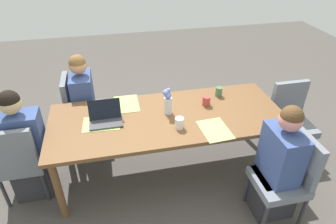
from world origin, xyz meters
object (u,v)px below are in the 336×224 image
laptop_head_left_left_far (106,118)px  coffee_mug_centre_left (179,123)px  person_head_left_left_far (26,151)px  chair_head_left_left_far (19,159)px  person_far_left_near (85,107)px  coffee_mug_near_right (206,101)px  chair_far_left_near (79,107)px  dining_table (168,122)px  flower_vase (168,101)px  chair_near_left_mid (288,174)px  chair_head_right_right_near (291,117)px  person_near_left_mid (277,169)px  coffee_mug_near_left (219,92)px

laptop_head_left_left_far → coffee_mug_centre_left: bearing=-20.1°
laptop_head_left_left_far → person_head_left_left_far: bearing=-179.2°
chair_head_left_left_far → person_far_left_near: bearing=51.8°
laptop_head_left_left_far → coffee_mug_near_right: 1.08m
coffee_mug_near_right → coffee_mug_centre_left: 0.52m
chair_far_left_near → chair_head_left_left_far: size_ratio=1.00×
person_head_left_left_far → coffee_mug_near_right: size_ratio=11.61×
dining_table → coffee_mug_centre_left: bearing=-73.8°
flower_vase → coffee_mug_centre_left: flower_vase is taller
chair_near_left_mid → coffee_mug_near_right: size_ratio=8.74×
chair_far_left_near → chair_head_right_right_near: size_ratio=1.00×
coffee_mug_near_right → chair_near_left_mid: bearing=-62.0°
chair_far_left_near → person_head_left_left_far: (-0.48, -0.77, 0.03)m
coffee_mug_near_right → coffee_mug_centre_left: (-0.39, -0.34, 0.00)m
chair_far_left_near → person_far_left_near: bearing=-38.8°
chair_head_right_right_near → coffee_mug_centre_left: chair_head_right_right_near is taller
coffee_mug_centre_left → person_far_left_near: bearing=134.6°
person_near_left_mid → chair_head_left_left_far: 2.45m
chair_far_left_near → laptop_head_left_left_far: 0.87m
dining_table → chair_far_left_near: (-0.95, 0.79, -0.18)m
chair_near_left_mid → chair_head_left_left_far: same height
coffee_mug_near_left → person_near_left_mid: bearing=-78.2°
person_far_left_near → person_near_left_mid: same height
flower_vase → coffee_mug_near_left: bearing=19.9°
chair_head_left_left_far → coffee_mug_centre_left: chair_head_left_left_far is taller
person_far_left_near → person_near_left_mid: 2.27m
chair_far_left_near → coffee_mug_near_right: 1.57m
chair_near_left_mid → coffee_mug_near_left: (-0.29, 1.08, 0.30)m
person_far_left_near → flower_vase: size_ratio=4.07×
chair_far_left_near → person_near_left_mid: size_ratio=0.75×
dining_table → coffee_mug_near_left: (0.65, 0.28, 0.12)m
dining_table → person_head_left_left_far: size_ratio=2.00×
coffee_mug_near_left → chair_head_left_left_far: bearing=-171.0°
laptop_head_left_left_far → coffee_mug_near_left: 1.30m
dining_table → chair_head_left_left_far: size_ratio=2.66×
chair_head_left_left_far → coffee_mug_centre_left: bearing=-6.1°
chair_near_left_mid → chair_head_right_right_near: 0.99m
chair_far_left_near → person_head_left_left_far: 0.90m
laptop_head_left_left_far → coffee_mug_near_left: size_ratio=3.03×
chair_near_left_mid → person_head_left_left_far: (-2.36, 0.82, 0.03)m
chair_near_left_mid → coffee_mug_near_left: 1.16m
person_near_left_mid → laptop_head_left_left_far: (-1.49, 0.77, 0.26)m
chair_far_left_near → coffee_mug_centre_left: (1.01, -1.01, 0.30)m
chair_near_left_mid → flower_vase: (-0.93, 0.85, 0.40)m
chair_far_left_near → person_near_left_mid: (1.81, -1.52, 0.03)m
chair_head_right_right_near → flower_vase: (-1.46, 0.02, 0.40)m
chair_head_right_right_near → person_head_left_left_far: bearing=-179.7°
dining_table → coffee_mug_near_right: size_ratio=23.23×
flower_vase → coffee_mug_near_right: bearing=9.3°
dining_table → chair_head_left_left_far: bearing=-178.0°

